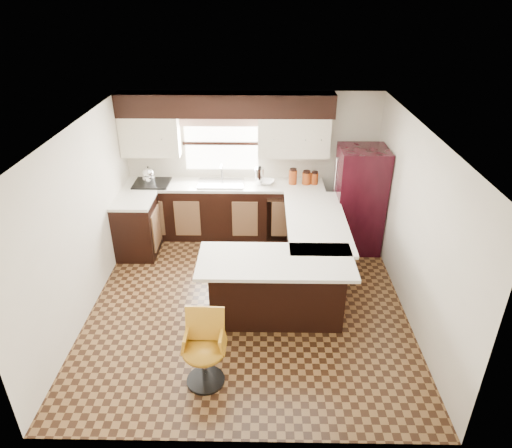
{
  "coord_description": "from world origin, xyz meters",
  "views": [
    {
      "loc": [
        0.19,
        -5.08,
        3.88
      ],
      "look_at": [
        0.1,
        0.45,
        0.96
      ],
      "focal_mm": 32.0,
      "sensor_mm": 36.0,
      "label": 1
    }
  ],
  "objects_px": {
    "peninsula_long": "(311,250)",
    "refrigerator": "(359,200)",
    "bar_chair": "(204,351)",
    "peninsula_return": "(276,289)"
  },
  "relations": [
    {
      "from": "peninsula_long",
      "to": "refrigerator",
      "type": "xyz_separation_m",
      "value": [
        0.82,
        0.88,
        0.4
      ]
    },
    {
      "from": "peninsula_return",
      "to": "refrigerator",
      "type": "distance_m",
      "value": 2.32
    },
    {
      "from": "peninsula_return",
      "to": "refrigerator",
      "type": "height_order",
      "value": "refrigerator"
    },
    {
      "from": "peninsula_long",
      "to": "bar_chair",
      "type": "bearing_deg",
      "value": -122.46
    },
    {
      "from": "peninsula_return",
      "to": "refrigerator",
      "type": "xyz_separation_m",
      "value": [
        1.34,
        1.85,
        0.4
      ]
    },
    {
      "from": "refrigerator",
      "to": "bar_chair",
      "type": "xyz_separation_m",
      "value": [
        -2.14,
        -2.95,
        -0.42
      ]
    },
    {
      "from": "refrigerator",
      "to": "bar_chair",
      "type": "distance_m",
      "value": 3.67
    },
    {
      "from": "peninsula_long",
      "to": "refrigerator",
      "type": "relative_size",
      "value": 1.15
    },
    {
      "from": "bar_chair",
      "to": "peninsula_long",
      "type": "bearing_deg",
      "value": 59.28
    },
    {
      "from": "peninsula_long",
      "to": "peninsula_return",
      "type": "xyz_separation_m",
      "value": [
        -0.53,
        -0.97,
        0.0
      ]
    }
  ]
}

